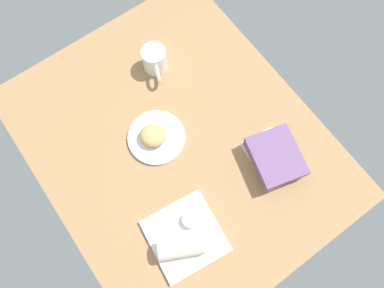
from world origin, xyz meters
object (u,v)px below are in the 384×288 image
(square_plate, at_px, (185,236))
(book_stack, at_px, (274,157))
(coffee_mug, at_px, (155,60))
(round_plate, at_px, (157,137))
(breakfast_wrap, at_px, (181,248))
(scone_pastry, at_px, (153,135))
(sauce_cup, at_px, (190,220))

(square_plate, bearing_deg, book_stack, -85.18)
(coffee_mug, bearing_deg, round_plate, 146.51)
(breakfast_wrap, bearing_deg, coffee_mug, -0.56)
(round_plate, xyz_separation_m, scone_pastry, (0.00, 0.01, 0.03))
(sauce_cup, bearing_deg, book_stack, -89.48)
(scone_pastry, bearing_deg, breakfast_wrap, 159.30)
(sauce_cup, relative_size, coffee_mug, 0.37)
(sauce_cup, bearing_deg, square_plate, 126.37)
(coffee_mug, bearing_deg, scone_pastry, 144.58)
(breakfast_wrap, bearing_deg, round_plate, 4.20)
(square_plate, bearing_deg, sauce_cup, -53.63)
(sauce_cup, bearing_deg, round_plate, -13.59)
(square_plate, height_order, sauce_cup, sauce_cup)
(round_plate, bearing_deg, sauce_cup, 166.41)
(scone_pastry, bearing_deg, square_plate, 162.86)
(scone_pastry, distance_m, sauce_cup, 0.30)
(round_plate, bearing_deg, square_plate, 161.16)
(round_plate, xyz_separation_m, square_plate, (-0.32, 0.11, 0.00))
(breakfast_wrap, relative_size, coffee_mug, 1.04)
(breakfast_wrap, bearing_deg, square_plate, -27.19)
(scone_pastry, xyz_separation_m, square_plate, (-0.33, 0.10, -0.03))
(sauce_cup, height_order, breakfast_wrap, breakfast_wrap)
(scone_pastry, bearing_deg, coffee_mug, -35.42)
(square_plate, xyz_separation_m, sauce_cup, (0.03, -0.04, 0.02))
(round_plate, distance_m, coffee_mug, 0.28)
(round_plate, distance_m, sauce_cup, 0.30)
(round_plate, bearing_deg, breakfast_wrap, 157.76)
(breakfast_wrap, distance_m, coffee_mug, 0.65)
(round_plate, relative_size, coffee_mug, 1.49)
(coffee_mug, bearing_deg, breakfast_wrap, 153.00)
(breakfast_wrap, height_order, coffee_mug, coffee_mug)
(book_stack, distance_m, coffee_mug, 0.53)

